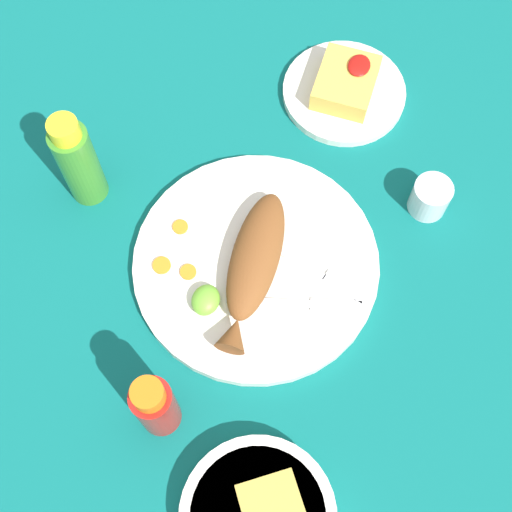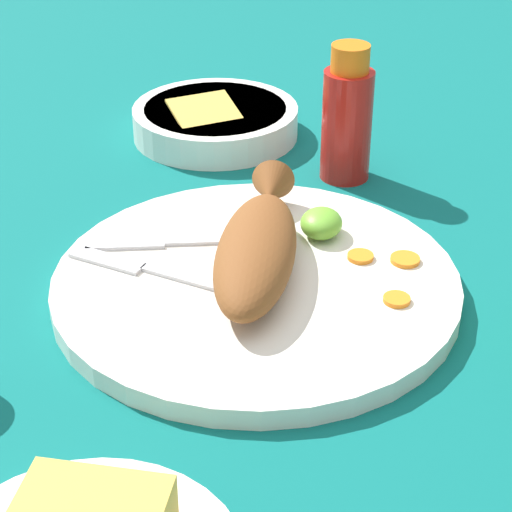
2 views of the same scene
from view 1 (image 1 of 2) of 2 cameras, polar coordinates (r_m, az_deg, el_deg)
name	(u,v)px [view 1 (image 1 of 2)]	position (r m, az deg, el deg)	size (l,w,h in m)	color
ground_plane	(256,267)	(1.01, 0.00, -0.85)	(4.00, 4.00, 0.00)	#0C605B
main_plate	(256,264)	(1.01, 0.00, -0.65)	(0.35, 0.35, 0.02)	white
fried_fish	(254,263)	(0.97, -0.19, -0.60)	(0.24, 0.08, 0.05)	brown
fork_near	(319,274)	(0.99, 5.04, -1.47)	(0.07, 0.18, 0.00)	silver
fork_far	(304,304)	(0.98, 3.83, -3.85)	(0.06, 0.18, 0.00)	silver
carrot_slice_near	(180,227)	(1.02, -6.08, 2.33)	(0.02, 0.02, 0.00)	orange
carrot_slice_mid	(162,265)	(1.00, -7.56, -0.74)	(0.03, 0.03, 0.00)	orange
carrot_slice_far	(188,272)	(0.99, -5.45, -1.28)	(0.02, 0.02, 0.00)	orange
lime_wedge_main	(206,300)	(0.97, -4.05, -3.53)	(0.04, 0.04, 0.02)	#6BB233
hot_sauce_bottle_red	(155,406)	(0.90, -8.06, -11.78)	(0.05, 0.05, 0.14)	#B21914
hot_sauce_bottle_green	(78,161)	(1.03, -14.05, 7.35)	(0.05, 0.05, 0.17)	#3D8428
salt_cup	(430,199)	(1.06, 13.71, 4.49)	(0.06, 0.06, 0.05)	silver
side_plate_fries	(344,92)	(1.16, 7.05, 12.86)	(0.19, 0.19, 0.01)	white
fries_pile	(346,82)	(1.14, 7.23, 13.64)	(0.11, 0.09, 0.04)	gold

